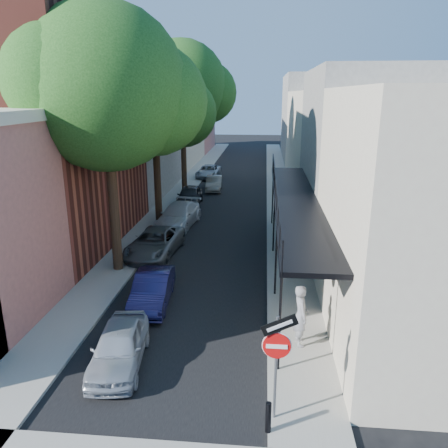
% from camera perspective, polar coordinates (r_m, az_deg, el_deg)
% --- Properties ---
extents(ground, '(160.00, 160.00, 0.00)m').
position_cam_1_polar(ground, '(11.55, -11.09, -26.22)').
color(ground, black).
rests_on(ground, ground).
extents(road_surface, '(6.00, 64.00, 0.01)m').
position_cam_1_polar(road_surface, '(38.95, 1.16, 5.10)').
color(road_surface, black).
rests_on(road_surface, ground).
extents(sidewalk_left, '(2.00, 64.00, 0.12)m').
position_cam_1_polar(sidewalk_left, '(39.42, -4.67, 5.27)').
color(sidewalk_left, gray).
rests_on(sidewalk_left, ground).
extents(sidewalk_right, '(2.00, 64.00, 0.12)m').
position_cam_1_polar(sidewalk_right, '(38.86, 7.08, 5.03)').
color(sidewalk_right, gray).
rests_on(sidewalk_right, ground).
extents(buildings_left, '(10.10, 59.10, 12.00)m').
position_cam_1_polar(buildings_left, '(38.85, -13.06, 12.01)').
color(buildings_left, '#C37064').
rests_on(buildings_left, ground).
extents(buildings_right, '(9.80, 55.00, 10.00)m').
position_cam_1_polar(buildings_right, '(38.21, 14.98, 11.03)').
color(buildings_right, beige).
rests_on(buildings_right, ground).
extents(sign_post, '(0.89, 0.17, 2.99)m').
position_cam_1_polar(sign_post, '(10.72, 6.92, -16.01)').
color(sign_post, '#595B60').
rests_on(sign_post, ground).
extents(bollard, '(0.14, 0.14, 0.80)m').
position_cam_1_polar(bollard, '(11.24, 5.81, -23.83)').
color(bollard, black).
rests_on(bollard, sidewalk_right).
extents(oak_near, '(7.48, 6.80, 11.42)m').
position_cam_1_polar(oak_near, '(19.31, -13.72, 16.43)').
color(oak_near, black).
rests_on(oak_near, ground).
extents(oak_mid, '(6.60, 6.00, 10.20)m').
position_cam_1_polar(oak_mid, '(27.01, -8.16, 14.91)').
color(oak_mid, black).
rests_on(oak_mid, ground).
extents(oak_far, '(7.70, 7.00, 11.90)m').
position_cam_1_polar(oak_far, '(35.85, -4.70, 17.33)').
color(oak_far, black).
rests_on(oak_far, ground).
extents(parked_car_a, '(1.85, 3.73, 1.22)m').
position_cam_1_polar(parked_car_a, '(13.79, -13.54, -15.29)').
color(parked_car_a, '#969DA7').
rests_on(parked_car_a, ground).
extents(parked_car_b, '(1.57, 3.81, 1.23)m').
position_cam_1_polar(parked_car_b, '(17.11, -9.34, -8.42)').
color(parked_car_b, '#14133D').
rests_on(parked_car_b, ground).
extents(parked_car_c, '(2.47, 4.76, 1.28)m').
position_cam_1_polar(parked_car_c, '(22.13, -8.98, -2.44)').
color(parked_car_c, '#54585C').
rests_on(parked_car_c, ground).
extents(parked_car_d, '(2.48, 4.96, 1.38)m').
position_cam_1_polar(parked_car_d, '(26.71, -5.94, 1.12)').
color(parked_car_d, silver).
rests_on(parked_car_d, ground).
extents(parked_car_e, '(1.81, 4.17, 1.40)m').
position_cam_1_polar(parked_car_e, '(31.84, -4.50, 3.71)').
color(parked_car_e, black).
rests_on(parked_car_e, ground).
extents(parked_car_f, '(1.48, 3.70, 1.20)m').
position_cam_1_polar(parked_car_f, '(36.70, -1.29, 5.33)').
color(parked_car_f, gray).
rests_on(parked_car_f, ground).
extents(parked_car_g, '(2.16, 4.42, 1.21)m').
position_cam_1_polar(parked_car_g, '(42.37, -2.02, 6.86)').
color(parked_car_g, '#929AA5').
rests_on(parked_car_g, ground).
extents(pedestrian, '(0.59, 0.80, 2.01)m').
position_cam_1_polar(pedestrian, '(14.20, 9.99, -11.65)').
color(pedestrian, gray).
rests_on(pedestrian, sidewalk_right).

